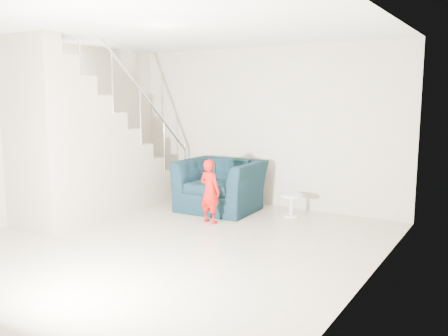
{
  "coord_description": "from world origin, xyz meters",
  "views": [
    {
      "loc": [
        3.68,
        -4.53,
        1.88
      ],
      "look_at": [
        0.15,
        1.2,
        0.85
      ],
      "focal_mm": 38.0,
      "sensor_mm": 36.0,
      "label": 1
    }
  ],
  "objects_px": {
    "armchair": "(220,185)",
    "toddler": "(210,191)",
    "side_table": "(291,201)",
    "staircase": "(85,156)"
  },
  "relations": [
    {
      "from": "armchair",
      "to": "toddler",
      "type": "relative_size",
      "value": 1.32
    },
    {
      "from": "side_table",
      "to": "staircase",
      "type": "bearing_deg",
      "value": -149.4
    },
    {
      "from": "armchair",
      "to": "side_table",
      "type": "bearing_deg",
      "value": 7.76
    },
    {
      "from": "toddler",
      "to": "staircase",
      "type": "distance_m",
      "value": 2.06
    },
    {
      "from": "side_table",
      "to": "staircase",
      "type": "xyz_separation_m",
      "value": [
        -2.78,
        -1.64,
        0.71
      ]
    },
    {
      "from": "armchair",
      "to": "side_table",
      "type": "relative_size",
      "value": 3.55
    },
    {
      "from": "armchair",
      "to": "toddler",
      "type": "distance_m",
      "value": 0.82
    },
    {
      "from": "toddler",
      "to": "side_table",
      "type": "distance_m",
      "value": 1.34
    },
    {
      "from": "side_table",
      "to": "staircase",
      "type": "height_order",
      "value": "staircase"
    },
    {
      "from": "side_table",
      "to": "staircase",
      "type": "relative_size",
      "value": 0.1
    }
  ]
}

